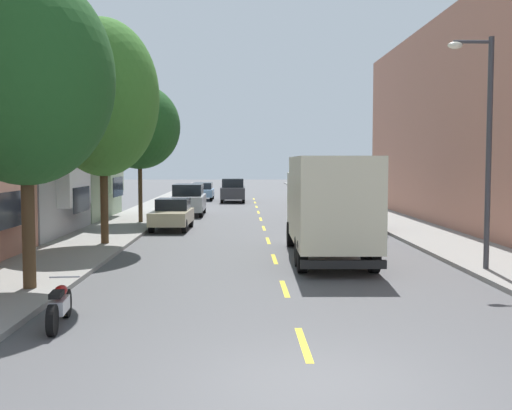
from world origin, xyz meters
TOP-DOWN VIEW (x-y plane):
  - ground_plane at (0.00, 30.00)m, footprint 160.00×160.00m
  - sidewalk_left at (-7.10, 28.00)m, footprint 3.20×120.00m
  - sidewalk_right at (7.10, 28.00)m, footprint 3.20×120.00m
  - lane_centerline_dashes at (0.00, 24.50)m, footprint 0.14×47.20m
  - townhouse_fourth_sage at (-14.70, 26.94)m, footprint 12.82×8.05m
  - street_tree_nearest at (-6.40, 6.56)m, footprint 4.36×4.36m
  - street_tree_second at (-6.40, 15.26)m, footprint 4.31×4.31m
  - street_tree_third at (-6.40, 23.95)m, footprint 4.23×4.23m
  - street_lamp at (5.95, 9.14)m, footprint 1.35×0.28m
  - delivery_box_truck at (1.79, 11.87)m, footprint 2.55×8.05m
  - parked_hatchback_champagne at (-4.46, 21.34)m, footprint 1.85×4.05m
  - parked_wagon_sky at (-4.45, 45.46)m, footprint 1.83×4.70m
  - parked_hatchback_orange at (4.49, 39.90)m, footprint 1.80×4.02m
  - parked_wagon_navy at (4.44, 20.80)m, footprint 1.84×4.71m
  - parked_suv_silver at (-4.38, 29.77)m, footprint 1.97×4.81m
  - moving_charcoal_sedan at (-1.80, 42.66)m, footprint 1.95×4.80m
  - parked_motorcycle at (-4.75, 3.38)m, footprint 0.62×2.05m

SIDE VIEW (x-z plane):
  - ground_plane at x=0.00m, z-range 0.00..0.00m
  - lane_centerline_dashes at x=0.00m, z-range 0.00..0.01m
  - sidewalk_left at x=-7.10m, z-range 0.00..0.14m
  - sidewalk_right at x=7.10m, z-range 0.00..0.14m
  - parked_motorcycle at x=-4.75m, z-range -0.04..0.86m
  - parked_hatchback_champagne at x=-4.46m, z-range 0.01..1.51m
  - parked_hatchback_orange at x=4.49m, z-range 0.01..1.51m
  - parked_wagon_sky at x=-4.45m, z-range 0.05..1.55m
  - parked_wagon_navy at x=4.44m, z-range 0.05..1.55m
  - parked_suv_silver at x=-4.38m, z-range 0.02..1.95m
  - moving_charcoal_sedan at x=-1.80m, z-range 0.02..1.95m
  - delivery_box_truck at x=1.79m, z-range 0.22..3.67m
  - street_lamp at x=5.95m, z-range 0.68..7.42m
  - street_tree_third at x=-6.40m, z-range 1.52..8.69m
  - townhouse_fourth_sage at x=-14.70m, z-range -0.20..10.66m
  - street_tree_nearest at x=-6.40m, z-range 1.41..9.25m
  - street_tree_second at x=-6.40m, z-range 1.42..10.03m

